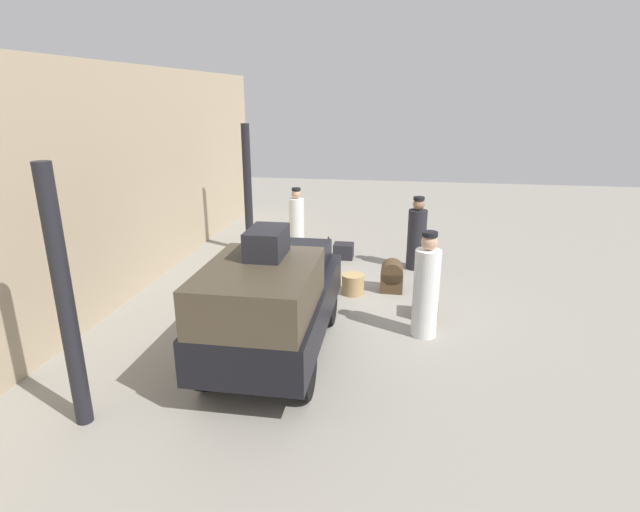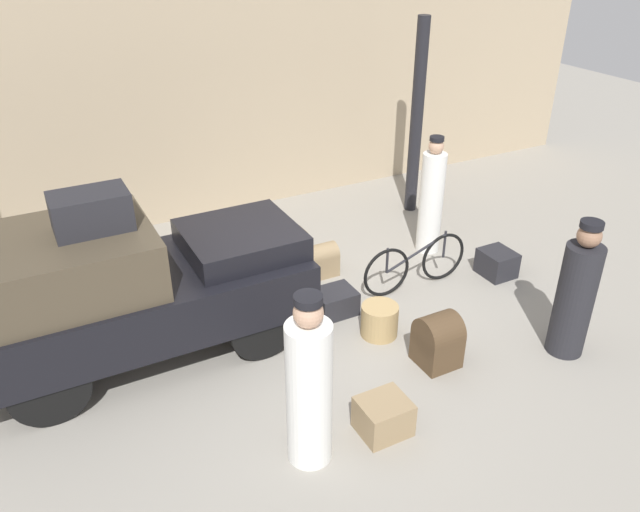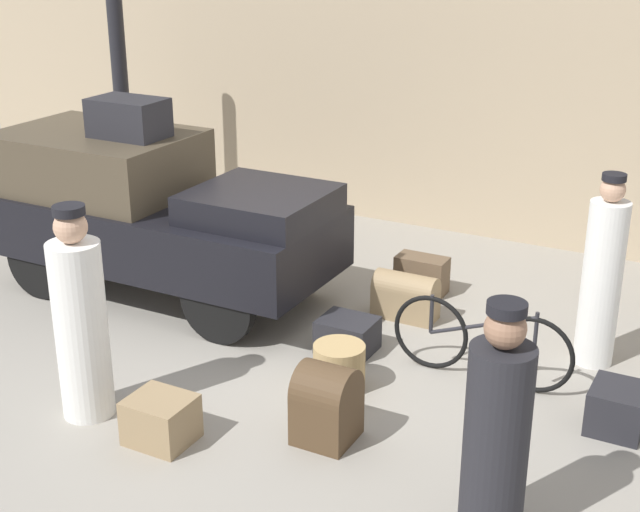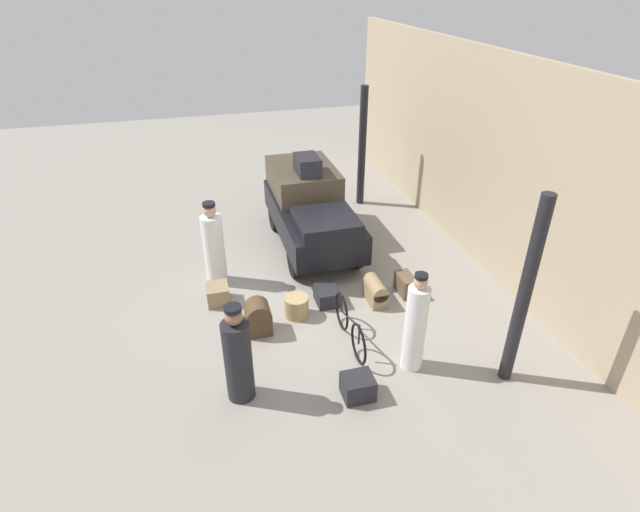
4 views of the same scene
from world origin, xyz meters
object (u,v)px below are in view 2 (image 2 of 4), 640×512
porter_carrying_trunk (309,388)px  trunk_on_truck_roof (91,211)px  truck (126,286)px  bicycle (416,264)px  wicker_basket (379,320)px  trunk_large_brown (335,302)px  conductor_in_dark_uniform (431,200)px  trunk_wicker_pale (383,416)px  trunk_umber_medium (287,245)px  suitcase_tan_flat (497,263)px  porter_with_bicycle (575,295)px  trunk_barrel_dark (438,340)px  suitcase_black_upright (315,261)px

porter_carrying_trunk → trunk_on_truck_roof: (-1.33, 2.35, 1.10)m
truck → bicycle: (3.82, -0.25, -0.59)m
wicker_basket → trunk_large_brown: 0.73m
trunk_large_brown → trunk_on_truck_roof: 3.27m
conductor_in_dark_uniform → trunk_wicker_pale: (-2.73, -2.98, -0.65)m
trunk_large_brown → porter_carrying_trunk: bearing=-124.4°
bicycle → trunk_umber_medium: (-1.21, 1.61, -0.16)m
bicycle → trunk_large_brown: bearing=-178.0°
trunk_on_truck_roof → trunk_large_brown: bearing=-6.2°
bicycle → wicker_basket: bicycle is taller
porter_carrying_trunk → bicycle: bearing=37.8°
trunk_wicker_pale → suitcase_tan_flat: bearing=30.8°
porter_with_bicycle → porter_carrying_trunk: bearing=-179.0°
suitcase_tan_flat → trunk_barrel_dark: bearing=-148.4°
trunk_large_brown → trunk_barrel_dark: 1.57m
truck → trunk_on_truck_roof: size_ratio=4.82×
trunk_barrel_dark → suitcase_tan_flat: bearing=31.6°
porter_carrying_trunk → suitcase_black_upright: (1.60, 3.00, -0.59)m
suitcase_tan_flat → trunk_umber_medium: (-2.46, 1.88, 0.02)m
truck → trunk_large_brown: size_ratio=7.15×
truck → trunk_umber_medium: 3.04m
trunk_wicker_pale → conductor_in_dark_uniform: bearing=47.5°
wicker_basket → conductor_in_dark_uniform: conductor_in_dark_uniform is taller
trunk_barrel_dark → porter_with_bicycle: bearing=-19.0°
bicycle → porter_carrying_trunk: size_ratio=0.91×
suitcase_tan_flat → trunk_on_truck_roof: (-5.28, 0.52, 1.74)m
conductor_in_dark_uniform → trunk_on_truck_roof: 5.02m
truck → trunk_wicker_pale: (1.92, -2.40, -0.77)m
wicker_basket → trunk_large_brown: wicker_basket is taller
trunk_large_brown → trunk_on_truck_roof: bearing=173.8°
porter_with_bicycle → trunk_wicker_pale: 2.73m
bicycle → trunk_on_truck_roof: bearing=176.5°
wicker_basket → conductor_in_dark_uniform: 2.52m
bicycle → trunk_on_truck_roof: trunk_on_truck_roof is taller
bicycle → suitcase_black_upright: bicycle is taller
trunk_wicker_pale → trunk_barrel_dark: trunk_barrel_dark is taller
conductor_in_dark_uniform → trunk_barrel_dark: (-1.59, -2.34, -0.52)m
trunk_large_brown → truck: bearing=173.3°
trunk_barrel_dark → truck: bearing=150.1°
trunk_barrel_dark → porter_carrying_trunk: bearing=-163.3°
wicker_basket → trunk_large_brown: bearing=110.6°
suitcase_black_upright → trunk_barrel_dark: 2.44m
trunk_large_brown → conductor_in_dark_uniform: bearing=22.3°
suitcase_tan_flat → suitcase_black_upright: (-2.36, 1.18, 0.06)m
wicker_basket → suitcase_black_upright: bearing=92.1°
suitcase_tan_flat → trunk_on_truck_roof: bearing=174.3°
bicycle → trunk_on_truck_roof: size_ratio=2.14×
wicker_basket → trunk_large_brown: (-0.26, 0.68, -0.04)m
trunk_umber_medium → trunk_wicker_pale: bearing=-100.5°
suitcase_black_upright → trunk_large_brown: bearing=-101.7°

